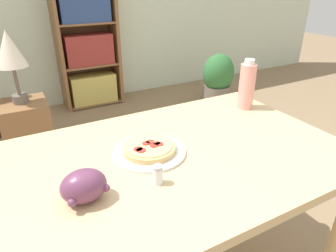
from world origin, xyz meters
The scene contains 9 objects.
dining_table centered at (-0.10, -0.14, 0.67)m, with size 1.21×0.82×0.78m.
pizza_on_plate centered at (-0.21, -0.09, 0.79)m, with size 0.27×0.27×0.04m.
grape_bunch centered at (-0.48, -0.23, 0.82)m, with size 0.13×0.11×0.10m.
drink_bottle centered at (0.39, 0.08, 0.89)m, with size 0.08×0.08×0.24m.
salt_shaker centered at (-0.26, -0.26, 0.81)m, with size 0.03×0.03×0.06m.
bookshelf centered at (0.23, 2.44, 0.66)m, with size 0.66×0.32×1.40m.
side_table centered at (-0.56, 1.35, 0.27)m, with size 0.34×0.34×0.54m.
table_lamp centered at (-0.56, 1.35, 0.90)m, with size 0.21×0.21×0.51m.
potted_plant_floor centered at (1.58, 1.80, 0.29)m, with size 0.39×0.33×0.58m.
Camera 1 is at (-0.59, -0.94, 1.35)m, focal length 32.00 mm.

